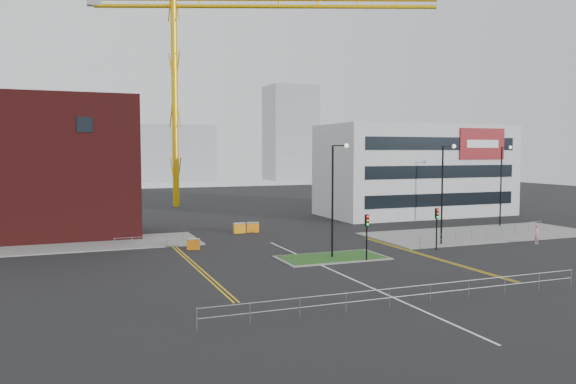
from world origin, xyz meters
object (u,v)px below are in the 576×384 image
Objects in this scene: streetlamp_island at (335,191)px; pedestrian at (537,234)px; traffic_light_island at (367,228)px; tower_crane at (213,45)px.

pedestrian is (20.47, -0.68, -4.51)m from streetlamp_island.
pedestrian is (18.69, 1.34, -1.67)m from traffic_light_island.
tower_crane is 5.44× the size of streetlamp_island.
pedestrian is at bearing -67.27° from tower_crane.
pedestrian is at bearing 4.11° from traffic_light_island.
pedestrian is (19.09, -45.56, -23.83)m from tower_crane.
streetlamp_island is at bearing 131.41° from traffic_light_island.
traffic_light_island is at bearing -89.52° from tower_crane.
streetlamp_island is 20.98m from pedestrian.
streetlamp_island is 2.52× the size of traffic_light_island.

